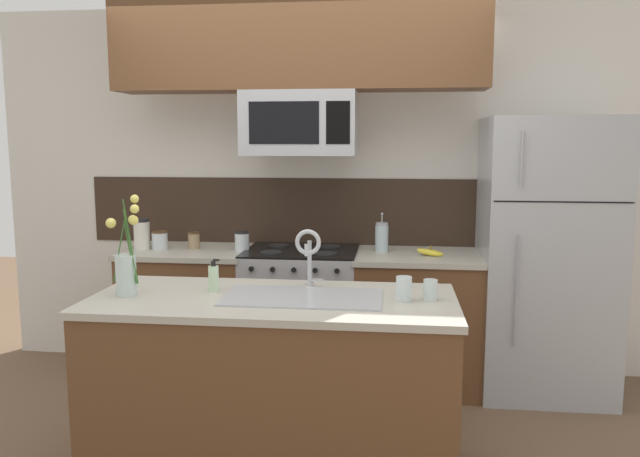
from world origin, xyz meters
TOP-DOWN VIEW (x-y plane):
  - ground_plane at (0.00, 0.00)m, footprint 10.00×10.00m
  - rear_partition at (0.30, 1.28)m, footprint 5.20×0.10m
  - splash_band at (0.00, 1.22)m, footprint 3.24×0.01m
  - back_counter_left at (-0.80, 0.90)m, footprint 0.86×0.65m
  - back_counter_right at (0.79, 0.90)m, footprint 0.85×0.65m
  - stove_range at (0.00, 0.90)m, footprint 0.76×0.64m
  - microwave at (0.00, 0.88)m, footprint 0.74×0.40m
  - upper_cabinet_band at (-0.01, 0.85)m, footprint 2.41×0.34m
  - refrigerator at (1.61, 0.92)m, footprint 0.83×0.74m
  - storage_jar_tall at (-1.11, 0.86)m, footprint 0.11×0.11m
  - storage_jar_medium at (-0.99, 0.87)m, footprint 0.11×0.11m
  - storage_jar_short at (-0.76, 0.93)m, footprint 0.08×0.08m
  - storage_jar_squat at (-0.41, 0.88)m, footprint 0.10×0.10m
  - banana_bunch at (0.87, 0.84)m, footprint 0.19×0.12m
  - french_press at (0.54, 0.96)m, footprint 0.09×0.09m
  - island_counter at (0.05, -0.35)m, footprint 1.76×0.77m
  - kitchen_sink at (0.19, -0.35)m, footprint 0.76×0.41m
  - sink_faucet at (0.19, -0.15)m, footprint 0.14×0.14m
  - dish_soap_bottle at (-0.27, -0.27)m, footprint 0.06×0.05m
  - drinking_glass at (0.67, -0.35)m, footprint 0.08×0.08m
  - spare_glass at (0.80, -0.31)m, footprint 0.07×0.07m
  - flower_vase at (-0.66, -0.40)m, footprint 0.18×0.10m

SIDE VIEW (x-z plane):
  - ground_plane at x=0.00m, z-range 0.00..0.00m
  - island_counter at x=0.05m, z-range 0.00..0.91m
  - back_counter_left at x=-0.80m, z-range 0.00..0.91m
  - back_counter_right at x=0.79m, z-range 0.00..0.91m
  - stove_range at x=0.00m, z-range 0.00..0.93m
  - kitchen_sink at x=0.19m, z-range 0.76..0.92m
  - refrigerator at x=1.61m, z-range 0.00..1.81m
  - banana_bunch at x=0.87m, z-range 0.89..0.97m
  - spare_glass at x=0.80m, z-range 0.91..1.01m
  - storage_jar_short at x=-0.76m, z-range 0.91..1.03m
  - drinking_glass at x=0.67m, z-range 0.91..1.03m
  - storage_jar_medium at x=-0.99m, z-range 0.91..1.04m
  - storage_jar_squat at x=-0.41m, z-range 0.91..1.04m
  - dish_soap_bottle at x=-0.27m, z-range 0.90..1.06m
  - french_press at x=0.54m, z-range 0.88..1.14m
  - storage_jar_tall at x=-1.11m, z-range 0.91..1.12m
  - flower_vase at x=-0.66m, z-range 0.80..1.29m
  - sink_faucet at x=0.19m, z-range 0.95..1.26m
  - splash_band at x=0.00m, z-range 0.91..1.39m
  - rear_partition at x=0.30m, z-range 0.00..2.60m
  - microwave at x=0.00m, z-range 1.56..1.98m
  - upper_cabinet_band at x=-0.01m, z-range 1.98..2.58m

